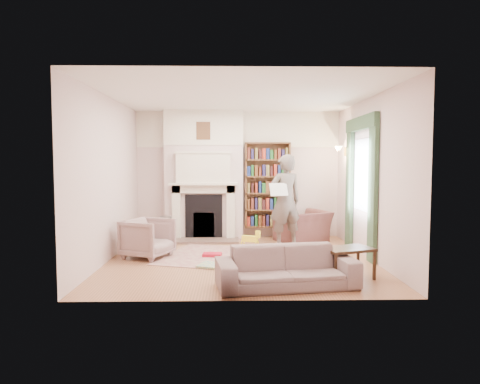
{
  "coord_description": "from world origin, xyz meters",
  "views": [
    {
      "loc": [
        -0.17,
        -7.33,
        1.68
      ],
      "look_at": [
        0.0,
        0.25,
        1.15
      ],
      "focal_mm": 32.0,
      "sensor_mm": 36.0,
      "label": 1
    }
  ],
  "objects_px": {
    "bookcase": "(267,185)",
    "armchair_reading": "(302,226)",
    "armchair_left": "(148,238)",
    "coffee_table": "(347,263)",
    "rocking_horse": "(250,241)",
    "man_reading": "(285,201)",
    "sofa": "(286,267)",
    "paraffin_heater": "(166,229)"
  },
  "relations": [
    {
      "from": "armchair_reading",
      "to": "sofa",
      "type": "relative_size",
      "value": 0.54
    },
    {
      "from": "bookcase",
      "to": "paraffin_heater",
      "type": "xyz_separation_m",
      "value": [
        -2.18,
        -0.54,
        -0.9
      ]
    },
    {
      "from": "man_reading",
      "to": "armchair_reading",
      "type": "bearing_deg",
      "value": -146.05
    },
    {
      "from": "bookcase",
      "to": "paraffin_heater",
      "type": "distance_m",
      "value": 2.42
    },
    {
      "from": "armchair_reading",
      "to": "coffee_table",
      "type": "bearing_deg",
      "value": 68.69
    },
    {
      "from": "sofa",
      "to": "man_reading",
      "type": "relative_size",
      "value": 1.02
    },
    {
      "from": "paraffin_heater",
      "to": "rocking_horse",
      "type": "distance_m",
      "value": 2.0
    },
    {
      "from": "man_reading",
      "to": "coffee_table",
      "type": "xyz_separation_m",
      "value": [
        0.62,
        -2.29,
        -0.69
      ]
    },
    {
      "from": "armchair_left",
      "to": "paraffin_heater",
      "type": "relative_size",
      "value": 1.37
    },
    {
      "from": "coffee_table",
      "to": "armchair_reading",
      "type": "bearing_deg",
      "value": 74.53
    },
    {
      "from": "armchair_left",
      "to": "paraffin_heater",
      "type": "xyz_separation_m",
      "value": [
        0.1,
        1.43,
        -0.07
      ]
    },
    {
      "from": "armchair_left",
      "to": "sofa",
      "type": "height_order",
      "value": "armchair_left"
    },
    {
      "from": "paraffin_heater",
      "to": "coffee_table",
      "type": "bearing_deg",
      "value": -43.24
    },
    {
      "from": "man_reading",
      "to": "bookcase",
      "type": "bearing_deg",
      "value": -96.47
    },
    {
      "from": "armchair_reading",
      "to": "bookcase",
      "type": "bearing_deg",
      "value": -61.02
    },
    {
      "from": "bookcase",
      "to": "rocking_horse",
      "type": "distance_m",
      "value": 1.89
    },
    {
      "from": "paraffin_heater",
      "to": "armchair_left",
      "type": "bearing_deg",
      "value": -93.95
    },
    {
      "from": "armchair_reading",
      "to": "coffee_table",
      "type": "relative_size",
      "value": 1.43
    },
    {
      "from": "armchair_reading",
      "to": "sofa",
      "type": "bearing_deg",
      "value": 52.27
    },
    {
      "from": "coffee_table",
      "to": "rocking_horse",
      "type": "height_order",
      "value": "coffee_table"
    },
    {
      "from": "bookcase",
      "to": "armchair_left",
      "type": "relative_size",
      "value": 2.45
    },
    {
      "from": "bookcase",
      "to": "coffee_table",
      "type": "xyz_separation_m",
      "value": [
        0.87,
        -3.41,
        -0.95
      ]
    },
    {
      "from": "armchair_left",
      "to": "paraffin_heater",
      "type": "bearing_deg",
      "value": 20.49
    },
    {
      "from": "rocking_horse",
      "to": "paraffin_heater",
      "type": "bearing_deg",
      "value": 170.2
    },
    {
      "from": "paraffin_heater",
      "to": "bookcase",
      "type": "bearing_deg",
      "value": 13.99
    },
    {
      "from": "armchair_left",
      "to": "rocking_horse",
      "type": "distance_m",
      "value": 1.87
    },
    {
      "from": "coffee_table",
      "to": "rocking_horse",
      "type": "relative_size",
      "value": 1.51
    },
    {
      "from": "armchair_left",
      "to": "bookcase",
      "type": "bearing_deg",
      "value": -24.71
    },
    {
      "from": "armchair_reading",
      "to": "man_reading",
      "type": "relative_size",
      "value": 0.55
    },
    {
      "from": "man_reading",
      "to": "rocking_horse",
      "type": "distance_m",
      "value": 1.1
    },
    {
      "from": "armchair_left",
      "to": "coffee_table",
      "type": "relative_size",
      "value": 1.08
    },
    {
      "from": "armchair_left",
      "to": "man_reading",
      "type": "xyz_separation_m",
      "value": [
        2.53,
        0.85,
        0.57
      ]
    },
    {
      "from": "rocking_horse",
      "to": "coffee_table",
      "type": "bearing_deg",
      "value": -33.87
    },
    {
      "from": "bookcase",
      "to": "coffee_table",
      "type": "bearing_deg",
      "value": -75.72
    },
    {
      "from": "armchair_reading",
      "to": "coffee_table",
      "type": "distance_m",
      "value": 2.9
    },
    {
      "from": "bookcase",
      "to": "armchair_reading",
      "type": "relative_size",
      "value": 1.84
    },
    {
      "from": "bookcase",
      "to": "armchair_reading",
      "type": "bearing_deg",
      "value": -36.43
    },
    {
      "from": "coffee_table",
      "to": "sofa",
      "type": "bearing_deg",
      "value": -175.24
    },
    {
      "from": "bookcase",
      "to": "paraffin_heater",
      "type": "height_order",
      "value": "bookcase"
    },
    {
      "from": "man_reading",
      "to": "coffee_table",
      "type": "relative_size",
      "value": 2.61
    },
    {
      "from": "man_reading",
      "to": "sofa",
      "type": "bearing_deg",
      "value": 64.05
    },
    {
      "from": "sofa",
      "to": "rocking_horse",
      "type": "distance_m",
      "value": 2.3
    }
  ]
}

